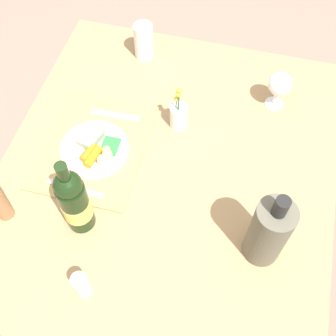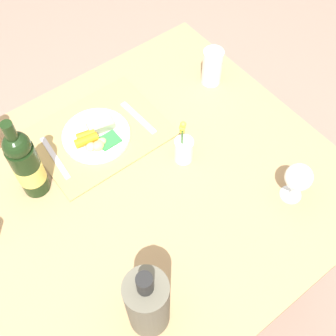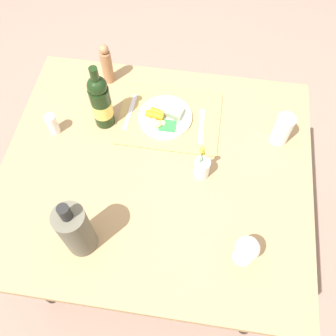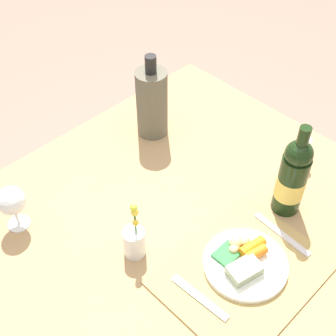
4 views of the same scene
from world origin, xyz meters
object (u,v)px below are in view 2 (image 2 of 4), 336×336
object	(u,v)px
wine_glass	(299,178)
fork	(138,118)
knife	(55,158)
cooler_bottle	(148,303)
dinner_plate	(96,135)
dining_table	(142,203)
water_tumbler	(212,69)
flower_vase	(184,149)
wine_bottle	(26,164)

from	to	relation	value
wine_glass	fork	bearing A→B (deg)	-69.67
knife	cooler_bottle	distance (m)	0.61
dinner_plate	fork	bearing A→B (deg)	174.26
dining_table	water_tumbler	distance (m)	0.55
flower_vase	wine_glass	bearing A→B (deg)	119.69
dining_table	water_tumbler	size ratio (longest dim) A/B	8.73
dinner_plate	wine_bottle	world-z (taller)	wine_bottle
wine_glass	cooler_bottle	bearing A→B (deg)	3.00
dinner_plate	water_tumbler	bearing A→B (deg)	176.44
wine_glass	water_tumbler	size ratio (longest dim) A/B	1.04
dining_table	dinner_plate	xyz separation A→B (m)	(0.00, -0.25, 0.12)
knife	flower_vase	bearing A→B (deg)	146.47
cooler_bottle	water_tumbler	distance (m)	0.88
knife	cooler_bottle	size ratio (longest dim) A/B	0.63
flower_vase	dinner_plate	bearing A→B (deg)	-52.93
dinner_plate	wine_bottle	distance (m)	0.28
fork	knife	distance (m)	0.31
dining_table	wine_glass	bearing A→B (deg)	139.63
fork	wine_glass	world-z (taller)	wine_glass
flower_vase	water_tumbler	world-z (taller)	flower_vase
dining_table	flower_vase	world-z (taller)	flower_vase
fork	flower_vase	distance (m)	0.23
wine_bottle	cooler_bottle	size ratio (longest dim) A/B	1.02
wine_bottle	wine_glass	distance (m)	0.79
dining_table	cooler_bottle	distance (m)	0.45
dinner_plate	fork	size ratio (longest dim) A/B	1.29
wine_bottle	flower_vase	bearing A→B (deg)	155.70
fork	flower_vase	xyz separation A→B (m)	(-0.02, 0.22, 0.04)
dining_table	water_tumbler	world-z (taller)	water_tumbler
wine_bottle	cooler_bottle	world-z (taller)	wine_bottle
fork	knife	world-z (taller)	same
knife	water_tumbler	world-z (taller)	water_tumbler
dining_table	knife	bearing A→B (deg)	-59.26
dinner_plate	knife	size ratio (longest dim) A/B	1.19
cooler_bottle	flower_vase	xyz separation A→B (m)	(-0.39, -0.34, -0.07)
wine_bottle	knife	bearing A→B (deg)	-149.01
wine_bottle	water_tumbler	size ratio (longest dim) A/B	2.22
knife	water_tumbler	distance (m)	0.64
wine_glass	cooler_bottle	xyz separation A→B (m)	(0.56, 0.03, 0.03)
dining_table	dinner_plate	bearing A→B (deg)	-89.56
dinner_plate	water_tumbler	xyz separation A→B (m)	(-0.48, 0.03, 0.04)
dinner_plate	knife	distance (m)	0.15
flower_vase	water_tumbler	xyz separation A→B (m)	(-0.30, -0.21, 0.01)
knife	wine_glass	size ratio (longest dim) A/B	1.32
wine_bottle	cooler_bottle	xyz separation A→B (m)	(-0.04, 0.53, -0.00)
dinner_plate	fork	xyz separation A→B (m)	(-0.16, 0.02, -0.01)
water_tumbler	knife	bearing A→B (deg)	-3.82
fork	water_tumbler	bearing A→B (deg)	173.99
water_tumbler	wine_bottle	bearing A→B (deg)	1.22
fork	water_tumbler	world-z (taller)	water_tumbler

